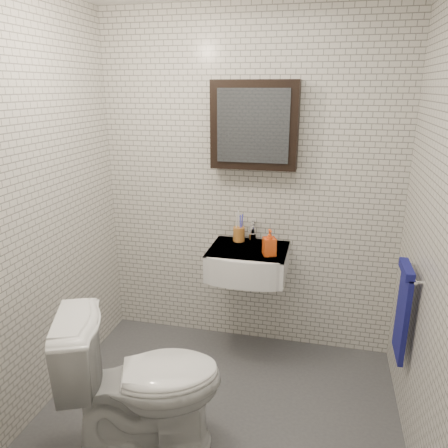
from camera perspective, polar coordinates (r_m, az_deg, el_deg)
name	(u,v)px	position (r m, az deg, el deg)	size (l,w,h in m)	color
ground	(216,421)	(2.92, -1.12, -24.36)	(2.20, 2.00, 0.01)	#46484D
room_shell	(214,187)	(2.23, -1.34, 4.86)	(2.22, 2.02, 2.51)	silver
washbasin	(247,263)	(3.12, 3.06, -5.08)	(0.55, 0.50, 0.20)	white
faucet	(252,233)	(3.24, 3.73, -1.15)	(0.06, 0.20, 0.15)	silver
mirror_cabinet	(255,125)	(3.08, 4.01, 12.74)	(0.60, 0.15, 0.60)	black
towel_rail	(403,308)	(2.79, 22.37, -10.09)	(0.09, 0.30, 0.58)	silver
toothbrush_cup	(239,233)	(3.25, 1.96, -1.24)	(0.10, 0.10, 0.23)	#B7712D
soap_bottle	(269,242)	(2.99, 5.96, -2.41)	(0.08, 0.08, 0.18)	orange
toilet	(144,381)	(2.55, -10.43, -19.53)	(0.48, 0.84, 0.86)	white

